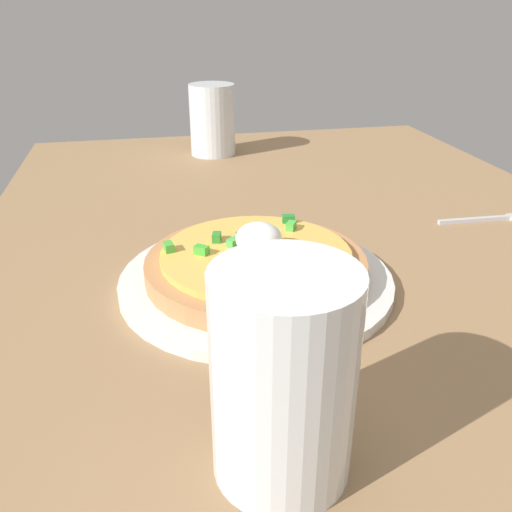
{
  "coord_description": "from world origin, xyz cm",
  "views": [
    {
      "loc": [
        50.4,
        -17.55,
        27.43
      ],
      "look_at": [
        6.23,
        -8.33,
        5.47
      ],
      "focal_mm": 37.66,
      "sensor_mm": 36.0,
      "label": 1
    }
  ],
  "objects_px": {
    "fork": "(493,219)",
    "plate": "(256,280)",
    "pizza": "(256,262)",
    "cup_near": "(213,123)",
    "cup_far": "(283,381)"
  },
  "relations": [
    {
      "from": "cup_near",
      "to": "fork",
      "type": "height_order",
      "value": "cup_near"
    },
    {
      "from": "pizza",
      "to": "cup_near",
      "type": "relative_size",
      "value": 1.77
    },
    {
      "from": "cup_far",
      "to": "fork",
      "type": "relative_size",
      "value": 1.05
    },
    {
      "from": "pizza",
      "to": "plate",
      "type": "bearing_deg",
      "value": -171.61
    },
    {
      "from": "fork",
      "to": "plate",
      "type": "bearing_deg",
      "value": -161.01
    },
    {
      "from": "fork",
      "to": "pizza",
      "type": "bearing_deg",
      "value": -161.0
    },
    {
      "from": "fork",
      "to": "cup_near",
      "type": "bearing_deg",
      "value": 129.64
    },
    {
      "from": "cup_far",
      "to": "fork",
      "type": "bearing_deg",
      "value": 132.22
    },
    {
      "from": "plate",
      "to": "cup_near",
      "type": "height_order",
      "value": "cup_near"
    },
    {
      "from": "pizza",
      "to": "cup_near",
      "type": "bearing_deg",
      "value": 177.15
    },
    {
      "from": "cup_far",
      "to": "plate",
      "type": "bearing_deg",
      "value": 172.08
    },
    {
      "from": "cup_near",
      "to": "cup_far",
      "type": "distance_m",
      "value": 0.7
    },
    {
      "from": "pizza",
      "to": "cup_far",
      "type": "xyz_separation_m",
      "value": [
        0.22,
        -0.03,
        0.04
      ]
    },
    {
      "from": "plate",
      "to": "cup_far",
      "type": "distance_m",
      "value": 0.23
    },
    {
      "from": "cup_near",
      "to": "cup_far",
      "type": "height_order",
      "value": "cup_far"
    }
  ]
}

